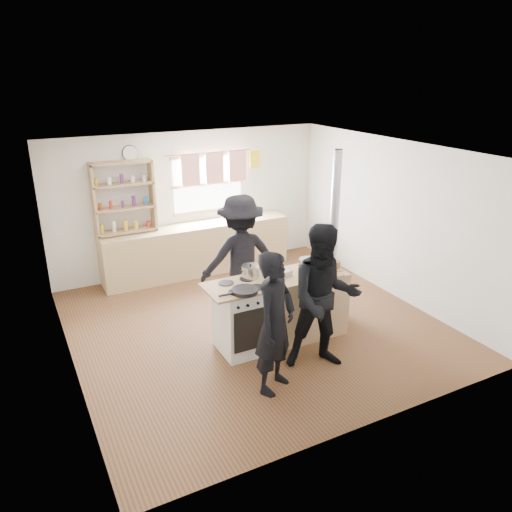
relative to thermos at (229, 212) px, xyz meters
name	(u,v)px	position (x,y,z in m)	size (l,w,h in m)	color
ground	(254,324)	(-0.64, -2.22, -1.05)	(5.00, 5.00, 0.01)	brown
back_counter	(198,249)	(-0.64, 0.00, -0.60)	(3.40, 0.55, 0.90)	tan
shelving_unit	(124,197)	(-1.84, 0.12, 0.46)	(1.00, 0.28, 1.20)	tan
thermos	(229,212)	(0.00, 0.00, 0.00)	(0.10, 0.10, 0.30)	silver
cooking_island	(282,308)	(-0.50, -2.77, -0.58)	(1.97, 0.64, 0.93)	white
skillet_greens	(245,291)	(-1.15, -2.98, -0.09)	(0.34, 0.34, 0.05)	black
roast_tray	(277,273)	(-0.54, -2.70, -0.08)	(0.38, 0.36, 0.08)	silver
stockpot_stove	(250,272)	(-0.88, -2.60, -0.03)	(0.24, 0.24, 0.19)	silver
stockpot_counter	(308,265)	(-0.09, -2.77, -0.03)	(0.26, 0.26, 0.20)	#B6B6B8
bread_board	(331,266)	(0.22, -2.85, -0.07)	(0.33, 0.28, 0.12)	tan
flue_heater	(331,278)	(0.44, -2.56, -0.41)	(0.35, 0.35, 2.50)	black
person_near_left	(275,323)	(-1.12, -3.69, -0.21)	(0.61, 0.40, 1.69)	black
person_near_right	(324,298)	(-0.36, -3.54, -0.13)	(0.89, 0.70, 1.84)	black
person_far	(241,257)	(-0.67, -1.85, -0.12)	(1.20, 0.69, 1.85)	black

